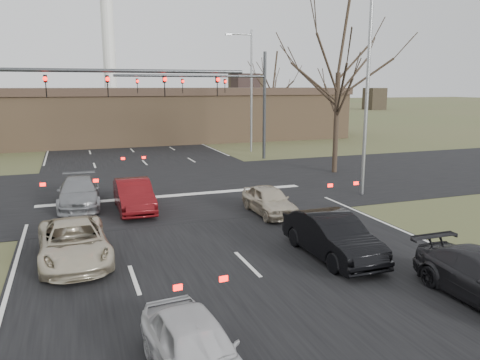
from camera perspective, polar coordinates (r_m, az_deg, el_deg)
The scene contains 16 objects.
ground at distance 12.40m, azimuth 6.03°, elevation -15.06°, with size 360.00×360.00×0.00m, color #49532C.
road_main at distance 70.33m, azimuth -16.00°, elevation 6.49°, with size 14.00×300.00×0.02m, color black.
road_cross at distance 26.02m, azimuth -8.56°, elevation -0.92°, with size 200.00×14.00×0.02m, color black.
building at distance 48.53m, azimuth -11.84°, elevation 7.81°, with size 42.40×10.40×5.30m.
mast_arm_near at distance 22.95m, azimuth -20.98°, elevation 9.57°, with size 12.12×0.24×8.00m.
mast_arm_far at distance 34.78m, azimuth -1.34°, elevation 10.60°, with size 11.12×0.24×8.00m.
streetlight_right_near at distance 24.24m, azimuth 14.93°, elevation 11.21°, with size 2.34×0.25×10.00m.
streetlight_right_far at distance 39.60m, azimuth 1.15°, elevation 11.52°, with size 2.34×0.25×10.00m.
tree_right_near at distance 30.64m, azimuth 12.09°, elevation 17.51°, with size 6.90×6.90×11.50m.
tree_right_far at distance 49.19m, azimuth 4.05°, elevation 13.07°, with size 5.40×5.40×9.00m.
car_silver_suv at distance 15.89m, azimuth -19.61°, elevation -7.15°, with size 2.11×4.58×1.27m, color beige.
car_white_sedan at distance 9.48m, azimuth -5.50°, elevation -19.75°, with size 1.46×3.63×1.24m, color #BCBCBE.
car_black_hatch at distance 15.61m, azimuth 11.19°, elevation -6.70°, with size 1.53×4.38×1.44m, color black.
car_grey_ahead at distance 22.96m, azimuth -19.04°, elevation -1.43°, with size 1.84×4.53×1.32m, color gray.
car_red_ahead at distance 21.44m, azimuth -12.81°, elevation -1.85°, with size 1.48×4.25×1.40m, color #530B0F.
car_silver_ahead at distance 20.40m, azimuth 3.58°, elevation -2.49°, with size 1.46×3.63×1.24m, color #C0B49B.
Camera 1 is at (-4.96, -9.94, 5.52)m, focal length 35.00 mm.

